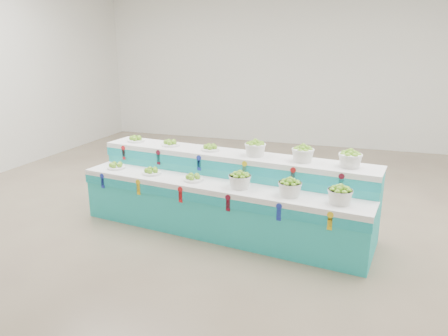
{
  "coord_description": "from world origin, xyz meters",
  "views": [
    {
      "loc": [
        1.79,
        -5.61,
        2.43
      ],
      "look_at": [
        0.08,
        -0.55,
        0.87
      ],
      "focal_mm": 33.55,
      "sensor_mm": 36.0,
      "label": 1
    }
  ],
  "objects": [
    {
      "name": "plate_upper_right",
      "position": [
        -0.22,
        -0.26,
        1.07
      ],
      "size": [
        0.3,
        0.3,
        0.1
      ],
      "primitive_type": "cylinder",
      "rotation": [
        0.0,
        0.0,
        -0.13
      ],
      "color": "white",
      "rests_on": "display_stand"
    },
    {
      "name": "ground",
      "position": [
        0.0,
        0.0,
        0.0
      ],
      "size": [
        10.0,
        10.0,
        0.0
      ],
      "primitive_type": "plane",
      "color": "#705D4B",
      "rests_on": "ground"
    },
    {
      "name": "basket_lower_mid",
      "position": [
        1.03,
        -0.92,
        0.82
      ],
      "size": [
        0.31,
        0.31,
        0.21
      ],
      "primitive_type": null,
      "rotation": [
        0.0,
        0.0,
        -0.13
      ],
      "color": "silver",
      "rests_on": "display_stand"
    },
    {
      "name": "plate_lower_left",
      "position": [
        -1.57,
        -0.58,
        0.77
      ],
      "size": [
        0.3,
        0.3,
        0.1
      ],
      "primitive_type": "cylinder",
      "rotation": [
        0.0,
        0.0,
        -0.13
      ],
      "color": "white",
      "rests_on": "display_stand"
    },
    {
      "name": "display_stand",
      "position": [
        0.08,
        -0.55,
        0.51
      ],
      "size": [
        4.09,
        1.53,
        1.02
      ],
      "primitive_type": null,
      "rotation": [
        0.0,
        0.0,
        -0.13
      ],
      "color": "#23BBB9",
      "rests_on": "ground"
    },
    {
      "name": "plate_upper_left",
      "position": [
        -1.51,
        -0.09,
        1.07
      ],
      "size": [
        0.3,
        0.3,
        0.1
      ],
      "primitive_type": "cylinder",
      "rotation": [
        0.0,
        0.0,
        -0.13
      ],
      "color": "white",
      "rests_on": "display_stand"
    },
    {
      "name": "basket_upper_left",
      "position": [
        0.45,
        -0.35,
        1.12
      ],
      "size": [
        0.31,
        0.31,
        0.21
      ],
      "primitive_type": null,
      "rotation": [
        0.0,
        0.0,
        -0.13
      ],
      "color": "silver",
      "rests_on": "display_stand"
    },
    {
      "name": "basket_lower_left",
      "position": [
        0.38,
        -0.84,
        0.82
      ],
      "size": [
        0.31,
        0.31,
        0.21
      ],
      "primitive_type": null,
      "rotation": [
        0.0,
        0.0,
        -0.13
      ],
      "color": "silver",
      "rests_on": "display_stand"
    },
    {
      "name": "plate_lower_right",
      "position": [
        -0.29,
        -0.75,
        0.77
      ],
      "size": [
        0.3,
        0.3,
        0.1
      ],
      "primitive_type": "cylinder",
      "rotation": [
        0.0,
        0.0,
        -0.13
      ],
      "color": "white",
      "rests_on": "display_stand"
    },
    {
      "name": "plate_upper_mid",
      "position": [
        -0.89,
        -0.18,
        1.07
      ],
      "size": [
        0.3,
        0.3,
        0.1
      ],
      "primitive_type": "cylinder",
      "rotation": [
        0.0,
        0.0,
        -0.13
      ],
      "color": "white",
      "rests_on": "display_stand"
    },
    {
      "name": "plate_lower_mid",
      "position": [
        -0.95,
        -0.66,
        0.77
      ],
      "size": [
        0.3,
        0.3,
        0.1
      ],
      "primitive_type": "cylinder",
      "rotation": [
        0.0,
        0.0,
        -0.13
      ],
      "color": "white",
      "rests_on": "display_stand"
    },
    {
      "name": "basket_upper_mid",
      "position": [
        1.09,
        -0.43,
        1.12
      ],
      "size": [
        0.31,
        0.31,
        0.21
      ],
      "primitive_type": null,
      "rotation": [
        0.0,
        0.0,
        -0.13
      ],
      "color": "silver",
      "rests_on": "display_stand"
    },
    {
      "name": "basket_upper_right",
      "position": [
        1.67,
        -0.51,
        1.12
      ],
      "size": [
        0.31,
        0.31,
        0.21
      ],
      "primitive_type": null,
      "rotation": [
        0.0,
        0.0,
        -0.13
      ],
      "color": "silver",
      "rests_on": "display_stand"
    },
    {
      "name": "back_wall",
      "position": [
        0.0,
        5.0,
        2.0
      ],
      "size": [
        10.0,
        0.0,
        10.0
      ],
      "primitive_type": "plane",
      "rotation": [
        1.57,
        0.0,
        0.0
      ],
      "color": "silver",
      "rests_on": "ground"
    },
    {
      "name": "basket_lower_right",
      "position": [
        1.61,
        -1.0,
        0.82
      ],
      "size": [
        0.31,
        0.31,
        0.21
      ],
      "primitive_type": null,
      "rotation": [
        0.0,
        0.0,
        -0.13
      ],
      "color": "silver",
      "rests_on": "display_stand"
    }
  ]
}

